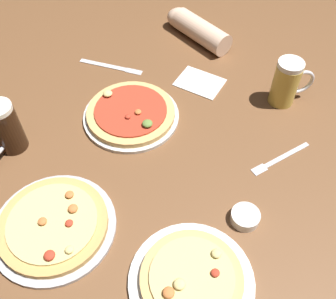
{
  "coord_description": "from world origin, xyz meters",
  "views": [
    {
      "loc": [
        0.19,
        -0.68,
        0.89
      ],
      "look_at": [
        0.0,
        0.0,
        0.02
      ],
      "focal_mm": 41.19,
      "sensor_mm": 36.0,
      "label": 1
    }
  ],
  "objects_px": {
    "ramekin_sauce": "(245,217)",
    "fork_left": "(280,158)",
    "beer_mug_dark": "(287,83)",
    "pizza_plate_near": "(191,279)",
    "knife_right": "(111,66)",
    "diner_arm": "(196,28)",
    "beer_mug_amber": "(5,129)",
    "pizza_plate_side": "(54,225)",
    "napkin_folded": "(200,82)",
    "pizza_plate_far": "(131,114)"
  },
  "relations": [
    {
      "from": "pizza_plate_near",
      "to": "beer_mug_dark",
      "type": "distance_m",
      "value": 0.69
    },
    {
      "from": "pizza_plate_side",
      "to": "fork_left",
      "type": "distance_m",
      "value": 0.65
    },
    {
      "from": "pizza_plate_far",
      "to": "knife_right",
      "type": "bearing_deg",
      "value": 124.76
    },
    {
      "from": "ramekin_sauce",
      "to": "pizza_plate_side",
      "type": "bearing_deg",
      "value": -161.66
    },
    {
      "from": "beer_mug_amber",
      "to": "knife_right",
      "type": "relative_size",
      "value": 0.69
    },
    {
      "from": "pizza_plate_far",
      "to": "ramekin_sauce",
      "type": "height_order",
      "value": "pizza_plate_far"
    },
    {
      "from": "beer_mug_dark",
      "to": "fork_left",
      "type": "bearing_deg",
      "value": -86.12
    },
    {
      "from": "beer_mug_amber",
      "to": "knife_right",
      "type": "distance_m",
      "value": 0.46
    },
    {
      "from": "pizza_plate_side",
      "to": "diner_arm",
      "type": "xyz_separation_m",
      "value": [
        0.16,
        0.9,
        0.03
      ]
    },
    {
      "from": "pizza_plate_far",
      "to": "napkin_folded",
      "type": "distance_m",
      "value": 0.28
    },
    {
      "from": "beer_mug_dark",
      "to": "napkin_folded",
      "type": "bearing_deg",
      "value": 177.34
    },
    {
      "from": "ramekin_sauce",
      "to": "pizza_plate_near",
      "type": "bearing_deg",
      "value": -116.1
    },
    {
      "from": "pizza_plate_far",
      "to": "beer_mug_amber",
      "type": "height_order",
      "value": "beer_mug_amber"
    },
    {
      "from": "fork_left",
      "to": "pizza_plate_far",
      "type": "bearing_deg",
      "value": 174.71
    },
    {
      "from": "pizza_plate_near",
      "to": "pizza_plate_side",
      "type": "xyz_separation_m",
      "value": [
        -0.37,
        0.04,
        0.0
      ]
    },
    {
      "from": "pizza_plate_side",
      "to": "diner_arm",
      "type": "bearing_deg",
      "value": 79.91
    },
    {
      "from": "beer_mug_amber",
      "to": "napkin_folded",
      "type": "height_order",
      "value": "beer_mug_amber"
    },
    {
      "from": "fork_left",
      "to": "pizza_plate_side",
      "type": "bearing_deg",
      "value": -144.56
    },
    {
      "from": "ramekin_sauce",
      "to": "diner_arm",
      "type": "height_order",
      "value": "diner_arm"
    },
    {
      "from": "beer_mug_dark",
      "to": "knife_right",
      "type": "bearing_deg",
      "value": 178.88
    },
    {
      "from": "pizza_plate_near",
      "to": "diner_arm",
      "type": "xyz_separation_m",
      "value": [
        -0.21,
        0.94,
        0.03
      ]
    },
    {
      "from": "pizza_plate_far",
      "to": "knife_right",
      "type": "distance_m",
      "value": 0.27
    },
    {
      "from": "beer_mug_dark",
      "to": "ramekin_sauce",
      "type": "height_order",
      "value": "beer_mug_dark"
    },
    {
      "from": "pizza_plate_far",
      "to": "diner_arm",
      "type": "bearing_deg",
      "value": 78.24
    },
    {
      "from": "ramekin_sauce",
      "to": "diner_arm",
      "type": "bearing_deg",
      "value": 112.13
    },
    {
      "from": "pizza_plate_side",
      "to": "beer_mug_amber",
      "type": "bearing_deg",
      "value": 138.15
    },
    {
      "from": "pizza_plate_near",
      "to": "beer_mug_dark",
      "type": "bearing_deg",
      "value": 77.5
    },
    {
      "from": "pizza_plate_near",
      "to": "beer_mug_amber",
      "type": "distance_m",
      "value": 0.66
    },
    {
      "from": "napkin_folded",
      "to": "knife_right",
      "type": "distance_m",
      "value": 0.33
    },
    {
      "from": "beer_mug_dark",
      "to": "diner_arm",
      "type": "relative_size",
      "value": 0.57
    },
    {
      "from": "pizza_plate_near",
      "to": "ramekin_sauce",
      "type": "height_order",
      "value": "pizza_plate_near"
    },
    {
      "from": "beer_mug_amber",
      "to": "knife_right",
      "type": "bearing_deg",
      "value": 70.93
    },
    {
      "from": "pizza_plate_far",
      "to": "fork_left",
      "type": "bearing_deg",
      "value": -5.29
    },
    {
      "from": "napkin_folded",
      "to": "diner_arm",
      "type": "xyz_separation_m",
      "value": [
        -0.08,
        0.26,
        0.04
      ]
    },
    {
      "from": "knife_right",
      "to": "diner_arm",
      "type": "bearing_deg",
      "value": 45.75
    },
    {
      "from": "pizza_plate_near",
      "to": "knife_right",
      "type": "bearing_deg",
      "value": 123.85
    },
    {
      "from": "beer_mug_dark",
      "to": "fork_left",
      "type": "xyz_separation_m",
      "value": [
        0.02,
        -0.25,
        -0.08
      ]
    },
    {
      "from": "fork_left",
      "to": "knife_right",
      "type": "bearing_deg",
      "value": 157.21
    },
    {
      "from": "pizza_plate_far",
      "to": "fork_left",
      "type": "xyz_separation_m",
      "value": [
        0.47,
        -0.04,
        -0.01
      ]
    },
    {
      "from": "pizza_plate_near",
      "to": "fork_left",
      "type": "height_order",
      "value": "pizza_plate_near"
    },
    {
      "from": "pizza_plate_near",
      "to": "beer_mug_amber",
      "type": "xyz_separation_m",
      "value": [
        -0.61,
        0.26,
        0.07
      ]
    },
    {
      "from": "fork_left",
      "to": "diner_arm",
      "type": "xyz_separation_m",
      "value": [
        -0.37,
        0.52,
        0.04
      ]
    },
    {
      "from": "pizza_plate_side",
      "to": "knife_right",
      "type": "height_order",
      "value": "pizza_plate_side"
    },
    {
      "from": "ramekin_sauce",
      "to": "knife_right",
      "type": "bearing_deg",
      "value": 138.61
    },
    {
      "from": "fork_left",
      "to": "diner_arm",
      "type": "height_order",
      "value": "diner_arm"
    },
    {
      "from": "napkin_folded",
      "to": "pizza_plate_far",
      "type": "bearing_deg",
      "value": -128.56
    },
    {
      "from": "pizza_plate_near",
      "to": "diner_arm",
      "type": "bearing_deg",
      "value": 102.45
    },
    {
      "from": "beer_mug_amber",
      "to": "diner_arm",
      "type": "height_order",
      "value": "beer_mug_amber"
    },
    {
      "from": "knife_right",
      "to": "beer_mug_dark",
      "type": "bearing_deg",
      "value": -1.12
    },
    {
      "from": "ramekin_sauce",
      "to": "fork_left",
      "type": "distance_m",
      "value": 0.24
    }
  ]
}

